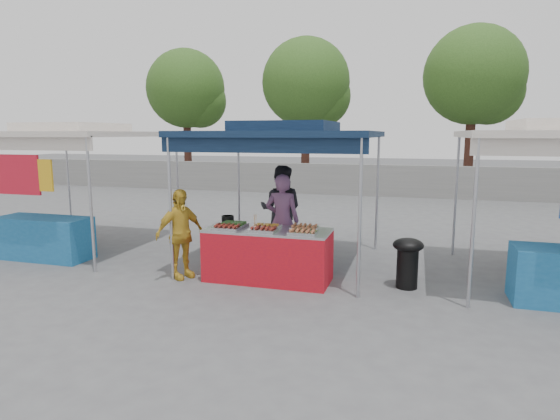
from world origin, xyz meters
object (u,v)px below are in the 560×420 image
(cooking_pot, at_px, (228,219))
(wok_burner, at_px, (408,258))
(helper_man, at_px, (281,210))
(vendor_woman, at_px, (282,221))
(customer_person, at_px, (180,234))
(vendor_table, at_px, (268,255))

(cooking_pot, relative_size, wok_burner, 0.27)
(helper_man, bearing_deg, vendor_woman, 103.27)
(wok_burner, xyz_separation_m, customer_person, (-3.59, -0.52, 0.27))
(cooking_pot, height_order, vendor_woman, vendor_woman)
(cooking_pot, height_order, wok_burner, cooking_pot)
(vendor_table, relative_size, wok_burner, 2.54)
(wok_burner, bearing_deg, customer_person, -164.29)
(vendor_woman, bearing_deg, cooking_pot, 29.37)
(wok_burner, height_order, customer_person, customer_person)
(cooking_pot, distance_m, helper_man, 1.56)
(wok_burner, bearing_deg, helper_man, 155.54)
(cooking_pot, distance_m, customer_person, 0.86)
(cooking_pot, height_order, customer_person, customer_person)
(vendor_table, height_order, wok_burner, vendor_table)
(cooking_pot, relative_size, customer_person, 0.14)
(vendor_table, bearing_deg, vendor_woman, 90.41)
(vendor_table, height_order, vendor_woman, vendor_woman)
(vendor_woman, bearing_deg, wok_burner, 160.33)
(vendor_table, distance_m, helper_man, 1.87)
(cooking_pot, bearing_deg, helper_man, 70.29)
(wok_burner, height_order, helper_man, helper_man)
(vendor_table, height_order, helper_man, helper_man)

